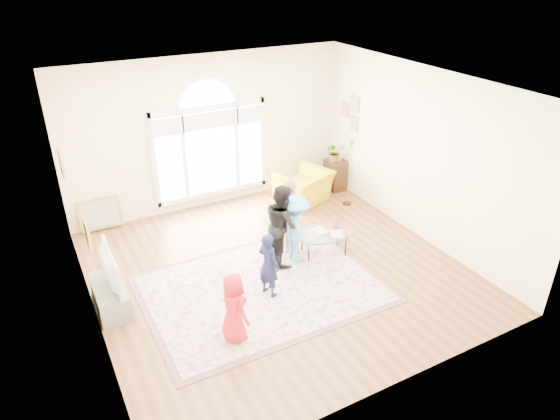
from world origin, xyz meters
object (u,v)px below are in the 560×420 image
area_rug (262,288)px  coffee_table (324,234)px  tv_console (110,297)px  armchair (304,187)px  television (106,269)px

area_rug → coffee_table: (1.47, 0.44, 0.39)m
tv_console → coffee_table: size_ratio=0.82×
armchair → area_rug: bearing=28.1°
television → armchair: bearing=21.5°
tv_console → armchair: armchair is taller
tv_console → television: 0.51m
armchair → television: bearing=2.1°
coffee_table → armchair: size_ratio=1.13×
area_rug → coffee_table: size_ratio=2.94×
area_rug → coffee_table: 1.59m
coffee_table → armchair: (0.77, 2.01, -0.05)m
area_rug → armchair: 3.34m
armchair → coffee_table: bearing=49.6°
tv_console → television: bearing=-0.0°
tv_console → armchair: (4.52, 1.78, 0.14)m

